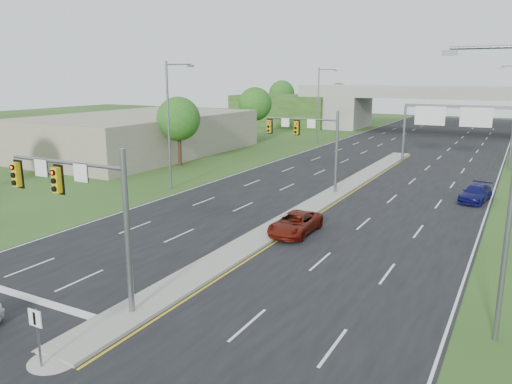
{
  "coord_description": "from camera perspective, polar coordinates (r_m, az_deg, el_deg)",
  "views": [
    {
      "loc": [
        13.67,
        -14.4,
        9.73
      ],
      "look_at": [
        -0.1,
        11.09,
        3.0
      ],
      "focal_mm": 35.0,
      "sensor_mm": 36.0,
      "label": 1
    }
  ],
  "objects": [
    {
      "name": "road",
      "position": [
        52.17,
        12.7,
        2.02
      ],
      "size": [
        24.0,
        160.0,
        0.02
      ],
      "primitive_type": "cube",
      "color": "black",
      "rests_on": "ground"
    },
    {
      "name": "lane_markings",
      "position": [
        46.62,
        9.93,
        0.87
      ],
      "size": [
        23.72,
        160.0,
        0.01
      ],
      "color": "gold",
      "rests_on": "road"
    },
    {
      "name": "tree_l_mid",
      "position": [
        79.08,
        -0.1,
        10.02
      ],
      "size": [
        5.2,
        5.2,
        8.12
      ],
      "color": "#382316",
      "rests_on": "ground"
    },
    {
      "name": "sign_gantry",
      "position": [
        59.9,
        21.82,
        7.85
      ],
      "size": [
        11.58,
        0.44,
        6.67
      ],
      "color": "slate",
      "rests_on": "ground"
    },
    {
      "name": "overpass",
      "position": [
        95.58,
        20.34,
        8.57
      ],
      "size": [
        80.0,
        14.0,
        8.1
      ],
      "color": "gray",
      "rests_on": "ground"
    },
    {
      "name": "signal_mast_far",
      "position": [
        42.72,
        6.33,
        6.27
      ],
      "size": [
        6.62,
        0.6,
        7.0
      ],
      "color": "slate",
      "rests_on": "ground"
    },
    {
      "name": "median",
      "position": [
        40.97,
        8.08,
        -0.65
      ],
      "size": [
        2.0,
        54.0,
        0.16
      ],
      "primitive_type": "cube",
      "color": "gray",
      "rests_on": "road"
    },
    {
      "name": "ground",
      "position": [
        22.11,
        -13.94,
        -13.44
      ],
      "size": [
        240.0,
        240.0,
        0.0
      ],
      "primitive_type": "plane",
      "color": "#294518",
      "rests_on": "ground"
    },
    {
      "name": "signal_mast_near",
      "position": [
        22.0,
        -19.12,
        -0.8
      ],
      "size": [
        6.62,
        0.6,
        7.0
      ],
      "color": "slate",
      "rests_on": "ground"
    },
    {
      "name": "tree_back_b",
      "position": [
        114.83,
        9.39,
        10.8
      ],
      "size": [
        5.6,
        5.6,
        8.32
      ],
      "color": "#382316",
      "rests_on": "ground"
    },
    {
      "name": "median_nose",
      "position": [
        19.69,
        -22.13,
        -17.25
      ],
      "size": [
        2.0,
        2.0,
        0.16
      ],
      "primitive_type": "cone",
      "color": "gray",
      "rests_on": "road"
    },
    {
      "name": "tree_l_near",
      "position": [
        55.91,
        -8.85,
        8.25
      ],
      "size": [
        4.8,
        4.8,
        7.6
      ],
      "color": "#382316",
      "rests_on": "ground"
    },
    {
      "name": "commercial_building",
      "position": [
        66.33,
        -13.09,
        6.48
      ],
      "size": [
        18.0,
        30.0,
        5.0
      ],
      "primitive_type": "cube",
      "color": "gray",
      "rests_on": "ground"
    },
    {
      "name": "keep_right_sign",
      "position": [
        18.76,
        -23.77,
        -14.08
      ],
      "size": [
        0.6,
        0.13,
        2.2
      ],
      "color": "slate",
      "rests_on": "ground"
    },
    {
      "name": "car_far_b",
      "position": [
        43.31,
        23.81,
        -0.14
      ],
      "size": [
        2.47,
        4.66,
        1.29
      ],
      "primitive_type": "imported",
      "rotation": [
        0.0,
        0.0,
        -0.16
      ],
      "color": "#0D0D4F",
      "rests_on": "road"
    },
    {
      "name": "lightpole_r_near",
      "position": [
        19.74,
        26.79,
        1.07
      ],
      "size": [
        2.85,
        0.25,
        11.0
      ],
      "color": "slate",
      "rests_on": "ground"
    },
    {
      "name": "car_far_a",
      "position": [
        31.62,
        4.52,
        -3.59
      ],
      "size": [
        2.25,
        4.81,
        1.33
      ],
      "primitive_type": "imported",
      "rotation": [
        0.0,
        0.0,
        0.01
      ],
      "color": "#581208",
      "rests_on": "road"
    },
    {
      "name": "lightpole_l_far",
      "position": [
        74.54,
        7.26,
        10.19
      ],
      "size": [
        2.85,
        0.25,
        11.0
      ],
      "color": "slate",
      "rests_on": "ground"
    },
    {
      "name": "lightpole_l_mid",
      "position": [
        43.86,
        -9.77,
        8.15
      ],
      "size": [
        2.85,
        0.25,
        11.0
      ],
      "color": "slate",
      "rests_on": "ground"
    },
    {
      "name": "tree_back_a",
      "position": [
        120.15,
        2.96,
        11.2
      ],
      "size": [
        6.0,
        6.0,
        8.85
      ],
      "color": "#382316",
      "rests_on": "ground"
    }
  ]
}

